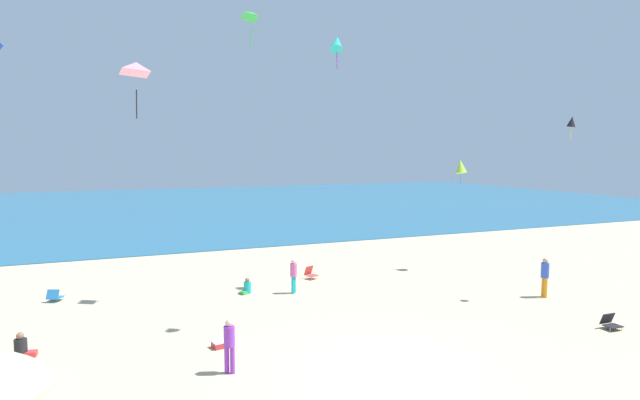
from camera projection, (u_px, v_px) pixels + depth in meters
name	position (u px, v px, depth m)	size (l,w,h in m)	color
ground_plane	(282.00, 289.00, 25.08)	(120.00, 120.00, 0.00)	#C6B58C
ocean_water	(170.00, 206.00, 62.43)	(120.00, 60.00, 0.05)	#236084
beach_chair_far_right	(310.00, 273.00, 27.09)	(0.72, 0.75, 0.64)	#D13D3D
beach_chair_far_left	(55.00, 296.00, 22.96)	(0.73, 0.78, 0.55)	#2370B2
beach_chair_near_camera	(610.00, 322.00, 19.46)	(0.60, 0.59, 0.55)	black
cooler_box	(219.00, 344.00, 17.60)	(0.51, 0.49, 0.22)	red
person_0	(247.00, 288.00, 24.30)	(0.64, 0.55, 0.71)	#19ADB2
person_1	(229.00, 342.00, 15.50)	(0.45, 0.45, 1.61)	purple
person_2	(22.00, 348.00, 16.77)	(0.68, 0.43, 0.81)	black
person_3	(545.00, 274.00, 23.60)	(0.44, 0.44, 1.77)	orange
person_4	(294.00, 274.00, 24.25)	(0.44, 0.44, 1.58)	#19ADB2
kite_lime	(461.00, 166.00, 28.82)	(0.63, 0.75, 1.40)	#99DB33
kite_black	(572.00, 122.00, 22.64)	(0.54, 0.54, 0.96)	black
kite_green	(252.00, 16.00, 22.31)	(0.88, 0.96, 1.59)	green
kite_pink	(136.00, 68.00, 14.13)	(1.04, 1.07, 1.54)	pink
kite_teal	(337.00, 43.00, 18.81)	(0.77, 0.84, 1.26)	#1EADAD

